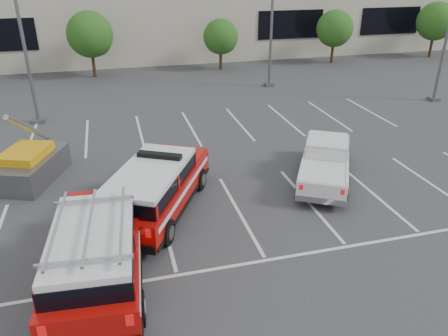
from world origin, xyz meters
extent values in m
plane|color=#353537|center=(0.00, 0.00, 0.00)|extent=(120.00, 120.00, 0.00)
cube|color=silver|center=(0.00, 4.50, 0.01)|extent=(23.00, 15.00, 0.01)
cube|color=beige|center=(0.00, 32.00, 4.00)|extent=(60.00, 15.00, 8.00)
cylinder|color=#3F2B19|center=(-5.00, 22.00, 0.92)|extent=(0.24, 0.24, 1.84)
sphere|color=#245617|center=(-5.00, 22.00, 3.16)|extent=(3.37, 3.37, 3.37)
sphere|color=#245617|center=(-4.60, 22.20, 2.65)|extent=(2.24, 2.24, 2.24)
cylinder|color=#3F2B19|center=(5.00, 22.00, 0.76)|extent=(0.24, 0.24, 1.51)
sphere|color=#245617|center=(5.00, 22.00, 2.60)|extent=(2.77, 2.77, 2.77)
sphere|color=#245617|center=(5.40, 22.20, 2.18)|extent=(1.85, 1.85, 1.85)
cylinder|color=#3F2B19|center=(15.00, 22.00, 0.84)|extent=(0.24, 0.24, 1.67)
sphere|color=#245617|center=(15.00, 22.00, 2.88)|extent=(3.07, 3.07, 3.07)
sphere|color=#245617|center=(15.40, 22.20, 2.42)|extent=(2.05, 2.05, 2.05)
cylinder|color=#3F2B19|center=(25.00, 22.00, 0.92)|extent=(0.24, 0.24, 1.84)
sphere|color=#245617|center=(25.00, 22.00, 3.16)|extent=(3.37, 3.37, 3.37)
sphere|color=#245617|center=(25.40, 22.20, 2.65)|extent=(2.24, 2.24, 2.24)
cube|color=#59595E|center=(-8.00, 12.00, 0.10)|extent=(0.60, 0.60, 0.20)
cylinder|color=#59595E|center=(-8.00, 12.00, 5.00)|extent=(0.18, 0.18, 10.00)
cube|color=#59595E|center=(7.00, 16.00, 0.10)|extent=(0.60, 0.60, 0.20)
cylinder|color=#59595E|center=(7.00, 16.00, 5.00)|extent=(0.18, 0.18, 10.00)
cube|color=#59595E|center=(16.00, 10.00, 0.10)|extent=(0.60, 0.60, 0.20)
cube|color=#A30B07|center=(-2.74, 0.90, 0.81)|extent=(4.65, 6.21, 0.90)
cube|color=black|center=(-2.99, 0.43, 1.50)|extent=(3.70, 4.61, 0.47)
cube|color=silver|center=(-2.99, 0.43, 1.82)|extent=(3.62, 4.52, 0.17)
cube|color=black|center=(-2.56, 1.24, 1.99)|extent=(1.54, 1.01, 0.16)
cube|color=silver|center=(4.11, 1.63, 0.68)|extent=(4.12, 5.40, 0.75)
cube|color=black|center=(4.34, 2.04, 1.25)|extent=(2.34, 2.41, 0.39)
cube|color=silver|center=(4.34, 2.04, 1.52)|extent=(2.29, 2.36, 0.14)
cube|color=#A30B07|center=(-4.78, -2.48, 0.86)|extent=(2.69, 5.91, 0.95)
cube|color=black|center=(-4.82, -3.05, 1.58)|extent=(2.37, 4.09, 0.50)
cube|color=silver|center=(-4.82, -3.05, 1.92)|extent=(2.32, 4.01, 0.18)
cube|color=#A5A5A8|center=(-4.82, -3.05, 2.23)|extent=(2.41, 3.71, 0.07)
cube|color=#59595E|center=(-7.52, 4.67, 0.51)|extent=(3.11, 3.85, 1.02)
cube|color=#D89A0C|center=(-7.52, 4.67, 1.16)|extent=(2.12, 2.44, 0.37)
cylinder|color=#A5A5A8|center=(-7.31, 5.18, 2.04)|extent=(1.19, 2.61, 1.99)
camera|label=1|loc=(-3.94, -12.78, 8.16)|focal=35.00mm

